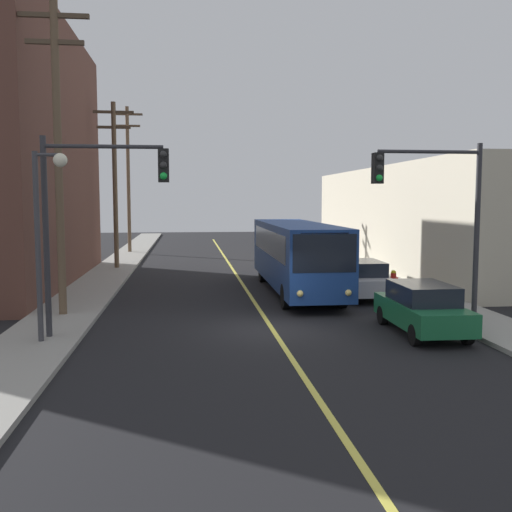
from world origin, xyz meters
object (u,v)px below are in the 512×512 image
at_px(utility_pole_far, 128,173).
at_px(traffic_signal_right_corner, 434,199).
at_px(utility_pole_mid, 115,177).
at_px(utility_pole_near, 58,145).
at_px(fire_hydrant, 393,279).
at_px(parked_car_white, 323,261).
at_px(parked_car_green, 422,308).
at_px(parked_car_silver, 362,278).
at_px(street_lamp_left, 45,218).
at_px(traffic_signal_left_corner, 98,199).
at_px(city_bus, 296,253).

xyz_separation_m(utility_pole_far, traffic_signal_right_corner, (12.80, -29.01, -2.10)).
bearing_deg(utility_pole_mid, utility_pole_near, -90.68).
bearing_deg(utility_pole_mid, fire_hydrant, -35.87).
distance_m(parked_car_white, utility_pole_near, 16.91).
relative_size(parked_car_green, parked_car_silver, 0.99).
distance_m(parked_car_white, utility_pole_far, 20.54).
relative_size(utility_pole_near, street_lamp_left, 2.01).
bearing_deg(traffic_signal_right_corner, fire_hydrant, 79.36).
bearing_deg(fire_hydrant, parked_car_green, -104.13).
height_order(parked_car_white, utility_pole_mid, utility_pole_mid).
xyz_separation_m(parked_car_green, utility_pole_near, (-11.93, 3.93, 5.37)).
height_order(parked_car_white, traffic_signal_right_corner, traffic_signal_right_corner).
bearing_deg(utility_pole_mid, parked_car_silver, -44.54).
xyz_separation_m(utility_pole_near, traffic_signal_right_corner, (12.68, -2.89, -1.91)).
height_order(parked_car_green, fire_hydrant, parked_car_green).
bearing_deg(utility_pole_mid, traffic_signal_left_corner, -84.78).
bearing_deg(parked_car_silver, utility_pole_near, -165.57).
distance_m(parked_car_silver, traffic_signal_right_corner, 6.96).
xyz_separation_m(street_lamp_left, fire_hydrant, (13.68, 8.93, -3.16)).
distance_m(parked_car_silver, street_lamp_left, 14.04).
relative_size(parked_car_silver, utility_pole_far, 0.39).
relative_size(parked_car_white, traffic_signal_left_corner, 0.74).
bearing_deg(utility_pole_near, parked_car_silver, 14.43).
bearing_deg(city_bus, fire_hydrant, -2.32).
bearing_deg(traffic_signal_left_corner, utility_pole_near, 117.37).
height_order(utility_pole_mid, traffic_signal_left_corner, utility_pole_mid).
height_order(parked_car_silver, traffic_signal_left_corner, traffic_signal_left_corner).
bearing_deg(fire_hydrant, utility_pole_mid, 144.13).
relative_size(parked_car_green, street_lamp_left, 0.80).
distance_m(city_bus, traffic_signal_left_corner, 11.71).
relative_size(city_bus, parked_car_green, 2.75).
xyz_separation_m(traffic_signal_right_corner, street_lamp_left, (-12.24, -1.27, -0.56)).
bearing_deg(street_lamp_left, city_bus, 45.29).
xyz_separation_m(parked_car_white, traffic_signal_right_corner, (0.61, -13.45, 3.46)).
bearing_deg(parked_car_silver, utility_pole_mid, 135.46).
xyz_separation_m(parked_car_silver, traffic_signal_right_corner, (0.58, -6.01, 3.46)).
distance_m(city_bus, utility_pole_near, 11.56).
bearing_deg(traffic_signal_left_corner, city_bus, 48.32).
bearing_deg(fire_hydrant, parked_car_white, 109.52).
distance_m(parked_car_white, utility_pole_mid, 13.53).
bearing_deg(parked_car_green, utility_pole_mid, 122.05).
distance_m(utility_pole_mid, street_lamp_left, 19.11).
xyz_separation_m(parked_car_silver, parked_car_white, (-0.03, 7.44, 0.00)).
relative_size(utility_pole_near, traffic_signal_left_corner, 1.85).
relative_size(city_bus, traffic_signal_right_corner, 2.03).
xyz_separation_m(utility_pole_mid, traffic_signal_left_corner, (1.69, -18.44, -1.33)).
bearing_deg(utility_pole_near, city_bus, 27.61).
distance_m(utility_pole_near, fire_hydrant, 15.93).
distance_m(parked_car_white, traffic_signal_right_corner, 13.90).
height_order(parked_car_silver, utility_pole_near, utility_pole_near).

